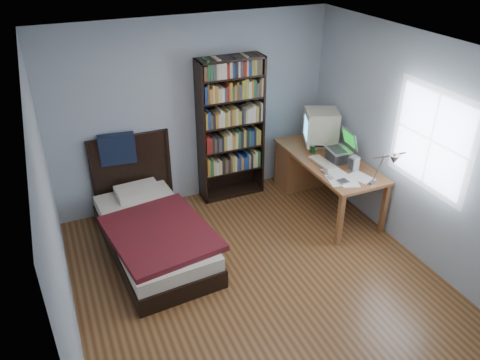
{
  "coord_description": "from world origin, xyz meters",
  "views": [
    {
      "loc": [
        -1.76,
        -3.47,
        3.49
      ],
      "look_at": [
        0.05,
        0.69,
        0.94
      ],
      "focal_mm": 35.0,
      "sensor_mm": 36.0,
      "label": 1
    }
  ],
  "objects": [
    {
      "name": "room",
      "position": [
        0.03,
        -0.0,
        1.25
      ],
      "size": [
        4.2,
        4.24,
        2.5
      ],
      "color": "#59321A",
      "rests_on": "ground"
    },
    {
      "name": "desk",
      "position": [
        1.5,
        1.59,
        0.42
      ],
      "size": [
        0.75,
        1.72,
        0.73
      ],
      "color": "brown",
      "rests_on": "floor"
    },
    {
      "name": "crt_monitor",
      "position": [
        1.59,
        1.51,
        1.02
      ],
      "size": [
        0.6,
        0.55,
        0.52
      ],
      "color": "beige",
      "rests_on": "desk"
    },
    {
      "name": "laptop",
      "position": [
        1.59,
        1.01,
        0.84
      ],
      "size": [
        0.35,
        0.35,
        0.41
      ],
      "color": "#2D2D30",
      "rests_on": "desk"
    },
    {
      "name": "desk_lamp",
      "position": [
        1.48,
        -0.05,
        1.23
      ],
      "size": [
        0.24,
        0.52,
        0.62
      ],
      "color": "#99999E",
      "rests_on": "desk"
    },
    {
      "name": "keyboard",
      "position": [
        1.36,
        1.0,
        0.74
      ],
      "size": [
        0.2,
        0.44,
        0.04
      ],
      "primitive_type": "cube",
      "rotation": [
        0.0,
        0.07,
        0.06
      ],
      "color": "beige",
      "rests_on": "desk"
    },
    {
      "name": "speaker",
      "position": [
        1.61,
        0.7,
        0.83
      ],
      "size": [
        0.11,
        0.11,
        0.19
      ],
      "primitive_type": "cube",
      "rotation": [
        0.0,
        0.0,
        0.16
      ],
      "color": "#969699",
      "rests_on": "desk"
    },
    {
      "name": "soda_can",
      "position": [
        1.4,
        1.34,
        0.78
      ],
      "size": [
        0.06,
        0.06,
        0.11
      ],
      "primitive_type": "cylinder",
      "color": "#083D15",
      "rests_on": "desk"
    },
    {
      "name": "mouse",
      "position": [
        1.46,
        1.42,
        0.75
      ],
      "size": [
        0.06,
        0.11,
        0.04
      ],
      "primitive_type": "ellipsoid",
      "color": "silver",
      "rests_on": "desk"
    },
    {
      "name": "phone_silver",
      "position": [
        1.25,
        0.81,
        0.74
      ],
      "size": [
        0.07,
        0.11,
        0.02
      ],
      "primitive_type": "cube",
      "rotation": [
        0.0,
        0.0,
        0.15
      ],
      "color": "silver",
      "rests_on": "desk"
    },
    {
      "name": "phone_grey",
      "position": [
        1.23,
        0.64,
        0.74
      ],
      "size": [
        0.04,
        0.09,
        0.02
      ],
      "primitive_type": "cube",
      "rotation": [
        0.0,
        0.0,
        -0.02
      ],
      "color": "#969699",
      "rests_on": "desk"
    },
    {
      "name": "external_drive",
      "position": [
        1.31,
        0.49,
        0.74
      ],
      "size": [
        0.12,
        0.12,
        0.02
      ],
      "primitive_type": "cube",
      "rotation": [
        0.0,
        0.0,
        0.08
      ],
      "color": "#969699",
      "rests_on": "desk"
    },
    {
      "name": "bookshelf",
      "position": [
        0.46,
        1.94,
        0.99
      ],
      "size": [
        0.89,
        0.3,
        1.98
      ],
      "color": "black",
      "rests_on": "floor"
    },
    {
      "name": "bed",
      "position": [
        -0.91,
        1.13,
        0.26
      ],
      "size": [
        1.22,
        2.1,
        1.16
      ],
      "color": "black",
      "rests_on": "floor"
    }
  ]
}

